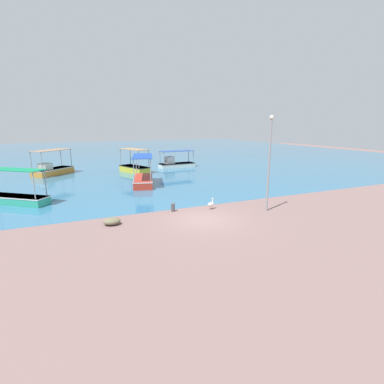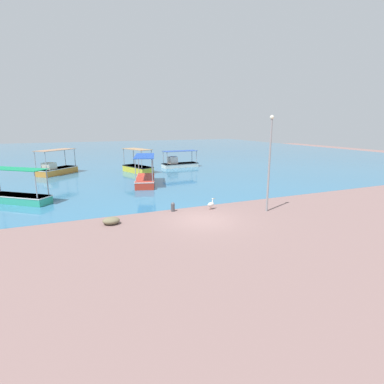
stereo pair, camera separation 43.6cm
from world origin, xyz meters
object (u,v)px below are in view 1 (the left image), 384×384
fishing_boat_near_left (176,163)px  fishing_boat_near_right (143,179)px  lamp_post (269,159)px  net_pile (112,221)px  fishing_boat_far_right (16,197)px  pelican (211,204)px  fishing_boat_center (52,170)px  mooring_bollard (173,207)px  fishing_boat_outer (135,168)px

fishing_boat_near_left → fishing_boat_near_right: 12.67m
lamp_post → net_pile: 11.11m
fishing_boat_near_right → fishing_boat_far_right: bearing=-163.6°
fishing_boat_near_right → pelican: bearing=-78.9°
fishing_boat_near_left → lamp_post: bearing=-94.8°
lamp_post → fishing_boat_far_right: bearing=150.2°
pelican → lamp_post: 5.10m
fishing_boat_center → mooring_bollard: 21.88m
mooring_bollard → net_pile: bearing=-165.4°
fishing_boat_near_right → fishing_boat_center: 13.36m
fishing_boat_near_right → net_pile: fishing_boat_near_right is taller
lamp_post → mooring_bollard: 7.37m
fishing_boat_outer → pelican: bearing=-86.8°
fishing_boat_center → fishing_boat_near_left: bearing=-0.4°
fishing_boat_center → lamp_post: (13.90, -22.96, 3.00)m
fishing_boat_far_right → pelican: size_ratio=6.26×
pelican → lamp_post: size_ratio=0.12×
fishing_boat_near_right → mooring_bollard: 10.08m
mooring_bollard → fishing_boat_outer: bearing=84.7°
fishing_boat_outer → lamp_post: (4.43, -20.60, 3.06)m
fishing_boat_near_left → net_pile: size_ratio=4.94×
fishing_boat_near_left → fishing_boat_far_right: bearing=-143.7°
lamp_post → pelican: bearing=150.4°
fishing_boat_outer → pelican: size_ratio=6.13×
pelican → net_pile: (-7.08, -0.56, -0.16)m
fishing_boat_outer → fishing_boat_near_right: size_ratio=0.85×
pelican → net_pile: 7.10m
fishing_boat_near_left → fishing_boat_center: fishing_boat_center is taller
fishing_boat_outer → fishing_boat_near_right: (-1.06, -8.02, -0.03)m
lamp_post → net_pile: lamp_post is taller
fishing_boat_center → fishing_boat_near_right: bearing=-51.0°
fishing_boat_near_right → lamp_post: (5.49, -12.58, 3.08)m
pelican → net_pile: pelican is taller
fishing_boat_outer → fishing_boat_far_right: 16.37m
fishing_boat_near_left → net_pile: bearing=-120.1°
fishing_boat_center → lamp_post: bearing=-58.8°
pelican → lamp_post: bearing=-29.6°
fishing_boat_near_right → pelican: 10.85m
fishing_boat_near_left → fishing_boat_near_right: size_ratio=0.88×
fishing_boat_near_left → fishing_boat_center: size_ratio=1.04×
fishing_boat_center → mooring_bollard: bearing=-69.1°
pelican → mooring_bollard: bearing=167.7°
pelican → fishing_boat_near_right: bearing=101.1°
fishing_boat_near_left → lamp_post: lamp_post is taller
fishing_boat_near_left → fishing_boat_near_right: bearing=-125.9°
fishing_boat_near_left → fishing_boat_outer: (-6.37, -2.24, 0.01)m
net_pile → fishing_boat_center: bearing=99.0°
pelican → net_pile: size_ratio=0.77×
mooring_bollard → pelican: bearing=-12.3°
fishing_boat_near_left → fishing_boat_outer: 6.75m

